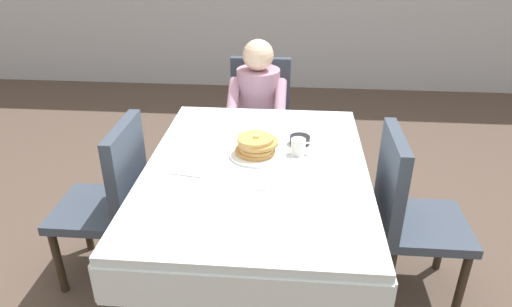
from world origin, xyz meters
TOP-DOWN VIEW (x-y plane):
  - ground_plane at (0.00, 0.00)m, footprint 14.00×14.00m
  - dining_table_main at (0.00, 0.00)m, footprint 1.12×1.52m
  - chair_diner at (-0.07, 1.17)m, footprint 0.44×0.45m
  - diner_person at (-0.07, 1.01)m, footprint 0.40×0.43m
  - chair_left_side at (-0.77, 0.00)m, footprint 0.45×0.44m
  - chair_right_side at (0.77, 0.00)m, footprint 0.45×0.44m
  - plate_breakfast at (-0.01, 0.11)m, footprint 0.28×0.28m
  - breakfast_stack at (-0.01, 0.11)m, footprint 0.22×0.21m
  - cup_coffee at (0.21, 0.14)m, footprint 0.11×0.08m
  - bowl_butter at (0.22, 0.26)m, footprint 0.11×0.11m
  - fork_left_of_plate at (-0.20, 0.09)m, footprint 0.03×0.18m
  - knife_right_of_plate at (0.18, 0.09)m, footprint 0.03×0.20m
  - spoon_near_edge at (0.02, -0.23)m, footprint 0.15×0.02m
  - napkin_folded at (-0.32, -0.08)m, footprint 0.19×0.15m

SIDE VIEW (x-z plane):
  - ground_plane at x=0.00m, z-range 0.00..0.00m
  - chair_diner at x=-0.07m, z-range 0.06..0.99m
  - chair_left_side at x=-0.77m, z-range 0.06..0.99m
  - chair_right_side at x=0.77m, z-range 0.06..0.99m
  - dining_table_main at x=0.00m, z-range 0.28..1.02m
  - diner_person at x=-0.07m, z-range 0.11..1.23m
  - fork_left_of_plate at x=-0.20m, z-range 0.74..0.74m
  - knife_right_of_plate at x=0.18m, z-range 0.74..0.74m
  - spoon_near_edge at x=0.02m, z-range 0.74..0.74m
  - napkin_folded at x=-0.32m, z-range 0.74..0.75m
  - plate_breakfast at x=-0.01m, z-range 0.74..0.76m
  - bowl_butter at x=0.22m, z-range 0.74..0.78m
  - cup_coffee at x=0.21m, z-range 0.74..0.83m
  - breakfast_stack at x=-0.01m, z-range 0.75..0.85m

